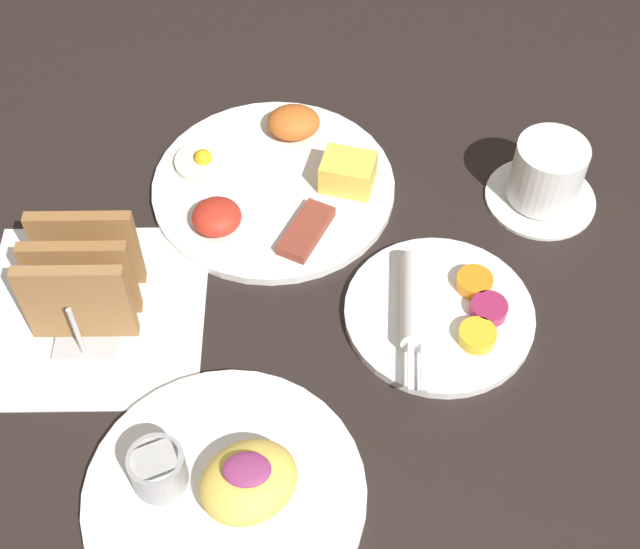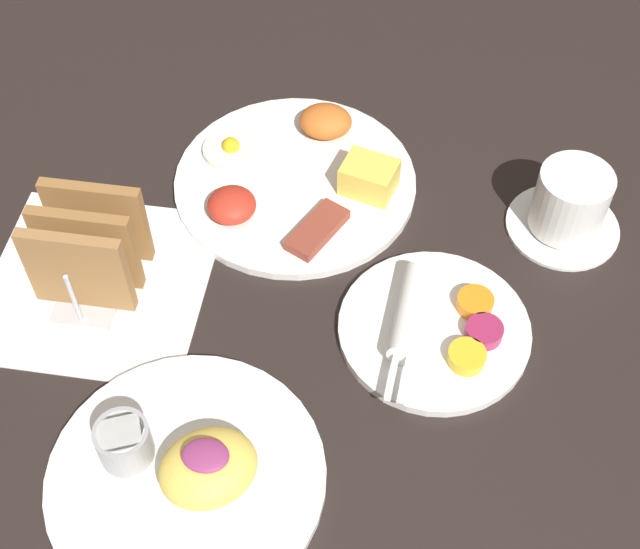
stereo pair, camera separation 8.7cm
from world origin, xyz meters
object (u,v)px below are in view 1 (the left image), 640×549
plate_condiments (439,311)px  plate_foreground (224,488)px  toast_rack (83,279)px  plate_breakfast (275,181)px  coffee_cup (546,176)px

plate_condiments → plate_foreground: plate_foreground is taller
toast_rack → plate_breakfast: bearing=42.6°
coffee_cup → plate_condiments: bearing=-129.1°
plate_breakfast → plate_condiments: (0.16, -0.18, -0.00)m
plate_condiments → plate_foreground: 0.27m
plate_breakfast → plate_foreground: (-0.04, -0.36, 0.00)m
plate_breakfast → plate_foreground: size_ratio=1.10×
plate_condiments → coffee_cup: coffee_cup is taller
coffee_cup → plate_foreground: bearing=-133.8°
plate_foreground → coffee_cup: (0.33, 0.34, 0.02)m
plate_condiments → toast_rack: size_ratio=1.67×
plate_breakfast → toast_rack: size_ratio=2.30×
plate_breakfast → toast_rack: 0.24m
plate_breakfast → plate_condiments: 0.24m
plate_foreground → plate_breakfast: bearing=84.2°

